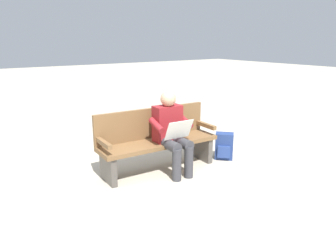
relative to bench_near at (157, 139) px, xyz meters
name	(u,v)px	position (x,y,z in m)	size (l,w,h in m)	color
ground_plane	(159,170)	(0.00, 0.07, -0.46)	(40.00, 40.00, 0.00)	#B7AD99
bench_near	(157,139)	(0.00, 0.00, 0.00)	(1.82, 0.56, 0.90)	brown
person_seated	(172,131)	(-0.10, 0.24, 0.17)	(0.58, 0.59, 1.18)	maroon
backpack	(224,146)	(-1.12, 0.28, -0.25)	(0.33, 0.33, 0.43)	navy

